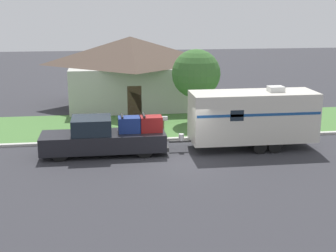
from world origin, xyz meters
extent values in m
plane|color=#2D2D33|center=(0.00, 0.00, 0.00)|extent=(120.00, 120.00, 0.00)
cube|color=beige|center=(0.00, 3.75, 0.07)|extent=(80.00, 0.30, 0.14)
cube|color=#477538|center=(0.00, 7.40, 0.01)|extent=(80.00, 7.00, 0.03)
cube|color=#B2B2A8|center=(-1.85, 14.23, 1.60)|extent=(9.07, 7.81, 3.20)
pyramid|color=#4C3D33|center=(-1.85, 14.23, 4.22)|extent=(9.80, 8.44, 2.05)
cube|color=#4C3828|center=(-1.85, 10.35, 1.05)|extent=(1.00, 0.06, 2.10)
cylinder|color=black|center=(-6.23, 0.81, 0.45)|extent=(0.90, 0.28, 0.90)
cylinder|color=black|center=(-6.23, 2.47, 0.45)|extent=(0.90, 0.28, 0.90)
cylinder|color=black|center=(-2.01, 0.81, 0.45)|extent=(0.90, 0.28, 0.90)
cylinder|color=black|center=(-2.01, 2.47, 0.45)|extent=(0.90, 0.28, 0.90)
cube|color=black|center=(-5.33, 1.64, 0.70)|extent=(3.84, 2.03, 0.90)
cube|color=#19232D|center=(-4.64, 1.64, 1.57)|extent=(2.00, 1.86, 0.83)
cube|color=black|center=(-2.14, 1.64, 0.70)|extent=(2.54, 2.03, 0.90)
cube|color=#333333|center=(-0.81, 1.64, 0.37)|extent=(0.12, 1.82, 0.20)
cube|color=navy|center=(-2.70, 1.64, 1.55)|extent=(1.15, 0.85, 0.80)
cube|color=black|center=(-3.06, 1.64, 2.03)|extent=(0.10, 0.94, 0.08)
cube|color=maroon|center=(-1.58, 1.64, 1.55)|extent=(1.15, 0.85, 0.80)
cube|color=black|center=(-1.95, 1.64, 2.03)|extent=(0.10, 0.94, 0.08)
cylinder|color=black|center=(4.05, 0.64, 0.36)|extent=(0.72, 0.22, 0.72)
cylinder|color=black|center=(4.05, 2.64, 0.36)|extent=(0.72, 0.22, 0.72)
cylinder|color=black|center=(4.84, 0.64, 0.36)|extent=(0.72, 0.22, 0.72)
cylinder|color=black|center=(4.84, 2.64, 0.36)|extent=(0.72, 0.22, 0.72)
cube|color=beige|center=(3.91, 1.64, 1.79)|extent=(6.69, 2.28, 2.61)
cube|color=navy|center=(3.91, 0.49, 2.11)|extent=(6.55, 0.01, 0.14)
cube|color=#383838|center=(-0.03, 1.64, 0.53)|extent=(1.18, 0.12, 0.10)
cylinder|color=silver|center=(0.03, 1.64, 0.76)|extent=(0.28, 0.28, 0.36)
cube|color=silver|center=(5.11, 1.64, 3.23)|extent=(0.80, 0.68, 0.28)
cube|color=#19232D|center=(2.70, 0.49, 2.11)|extent=(0.70, 0.01, 0.56)
cylinder|color=brown|center=(-0.55, 4.51, 0.51)|extent=(0.09, 0.09, 1.01)
cube|color=silver|center=(-0.55, 4.51, 1.12)|extent=(0.48, 0.20, 0.22)
cylinder|color=brown|center=(2.00, 7.74, 1.03)|extent=(0.24, 0.24, 2.07)
sphere|color=#38662D|center=(2.00, 7.74, 3.25)|extent=(3.16, 3.16, 3.16)
camera|label=1|loc=(-3.92, -21.86, 7.53)|focal=50.00mm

